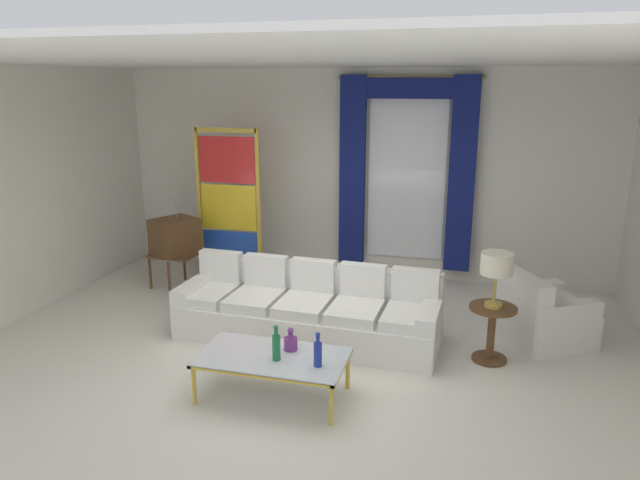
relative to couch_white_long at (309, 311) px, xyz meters
The scene contains 16 objects.
ground_plane 0.64m from the couch_white_long, 84.48° to the right, with size 16.00×16.00×0.00m, color silver.
wall_rear 2.77m from the couch_white_long, 88.75° to the left, with size 8.00×0.12×3.00m, color white.
wall_left 3.80m from the couch_white_long, behind, with size 0.12×7.00×3.00m, color white.
ceiling_slab 2.72m from the couch_white_long, 77.15° to the left, with size 8.00×7.60×0.04m, color white.
curtained_window 2.84m from the couch_white_long, 72.16° to the left, with size 2.00×0.17×2.70m.
couch_white_long is the anchor object (origin of this frame).
coffee_table 1.36m from the couch_white_long, 87.81° to the right, with size 1.34×0.72×0.41m.
bottle_blue_decanter 1.22m from the couch_white_long, 81.63° to the right, with size 0.13×0.13×0.22m.
bottle_crystal_tall 1.45m from the couch_white_long, 85.30° to the right, with size 0.07×0.07×0.33m.
bottle_amber_squat 1.55m from the couch_white_long, 70.76° to the right, with size 0.07×0.07×0.32m.
vintage_tv 2.51m from the couch_white_long, 154.51° to the left, with size 0.72×0.76×1.35m.
armchair_white 2.58m from the couch_white_long, 11.83° to the left, with size 1.10×1.10×0.80m.
stained_glass_divider 2.33m from the couch_white_long, 136.82° to the left, with size 0.95×0.05×2.20m.
peacock_figurine 1.61m from the couch_white_long, 140.10° to the left, with size 0.44×0.60×0.50m.
round_side_table 1.98m from the couch_white_long, ahead, with size 0.48×0.48×0.59m.
table_lamp_brass 2.11m from the couch_white_long, ahead, with size 0.32×0.32×0.57m.
Camera 1 is at (1.69, -5.35, 2.81)m, focal length 32.89 mm.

